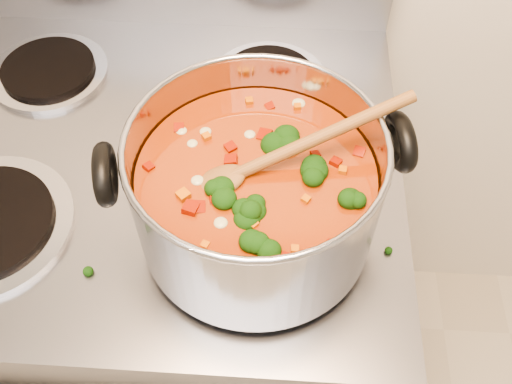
% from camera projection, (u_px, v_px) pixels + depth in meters
% --- Properties ---
extents(electric_range, '(0.76, 0.69, 1.08)m').
position_uv_depth(electric_range, '(176.00, 288.00, 1.20)').
color(electric_range, gray).
rests_on(electric_range, ground).
extents(stockpot, '(0.36, 0.30, 0.18)m').
position_uv_depth(stockpot, '(256.00, 191.00, 0.68)').
color(stockpot, '#A1A1A9').
rests_on(stockpot, electric_range).
extents(wooden_spoon, '(0.26, 0.12, 0.09)m').
position_uv_depth(wooden_spoon, '(268.00, 160.00, 0.64)').
color(wooden_spoon, brown).
rests_on(wooden_spoon, stockpot).
extents(cooktop_crumbs, '(0.33, 0.38, 0.01)m').
position_uv_depth(cooktop_crumbs, '(215.00, 208.00, 0.77)').
color(cooktop_crumbs, black).
rests_on(cooktop_crumbs, electric_range).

